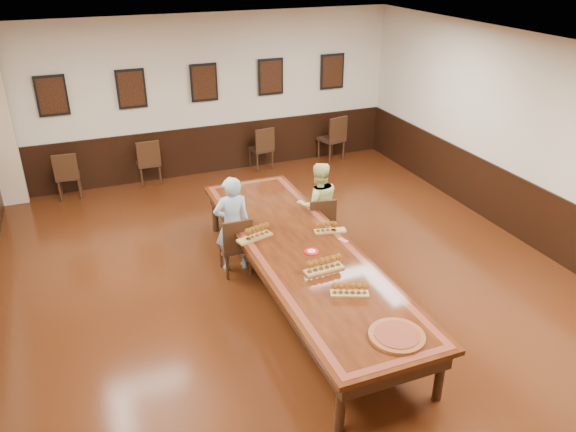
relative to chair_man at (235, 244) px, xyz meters
name	(u,v)px	position (x,y,z in m)	size (l,w,h in m)	color
floor	(301,296)	(0.65, -0.95, -0.47)	(8.00, 10.00, 0.02)	black
ceiling	(304,59)	(0.65, -0.95, 2.75)	(8.00, 10.00, 0.02)	white
wall_back	(204,97)	(0.65, 4.06, 1.14)	(8.00, 0.02, 3.20)	beige
wall_right	(549,150)	(4.66, -0.95, 1.14)	(0.02, 10.00, 3.20)	beige
chair_man	(235,244)	(0.00, 0.00, 0.00)	(0.43, 0.47, 0.92)	black
chair_woman	(319,222)	(1.45, 0.22, -0.01)	(0.42, 0.45, 0.89)	black
spare_chair_a	(68,174)	(-2.13, 3.77, 0.00)	(0.43, 0.47, 0.92)	black
spare_chair_b	(148,161)	(-0.62, 3.87, 0.01)	(0.44, 0.48, 0.94)	black
spare_chair_c	(261,147)	(1.75, 3.84, 0.00)	(0.43, 0.47, 0.93)	black
spare_chair_d	(331,138)	(3.37, 3.75, 0.05)	(0.48, 0.52, 1.02)	black
person_man	(232,224)	(0.00, 0.10, 0.27)	(0.54, 0.35, 1.47)	#4D8DC1
person_woman	(318,205)	(1.46, 0.32, 0.24)	(0.69, 0.54, 1.39)	#DFEC93
pink_phone	(343,240)	(1.25, -0.97, 0.30)	(0.07, 0.14, 0.01)	#CB4361
wainscoting	(302,265)	(0.65, -0.95, 0.04)	(8.00, 10.00, 1.00)	black
conference_table	(302,257)	(0.65, -0.95, 0.15)	(1.40, 5.00, 0.76)	black
posters	(204,83)	(0.65, 3.99, 1.44)	(6.14, 0.04, 0.74)	black
flight_a	(255,233)	(0.17, -0.46, 0.38)	(0.53, 0.28, 0.19)	olive
flight_b	(329,227)	(1.17, -0.67, 0.37)	(0.46, 0.22, 0.17)	olive
flight_c	(324,265)	(0.68, -1.56, 0.38)	(0.51, 0.18, 0.19)	olive
flight_d	(350,289)	(0.73, -2.15, 0.37)	(0.46, 0.30, 0.16)	olive
red_plate_grp	(312,252)	(0.72, -1.10, 0.30)	(0.20, 0.20, 0.03)	red
carved_platter	(397,336)	(0.82, -3.02, 0.31)	(0.74, 0.74, 0.05)	#633113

